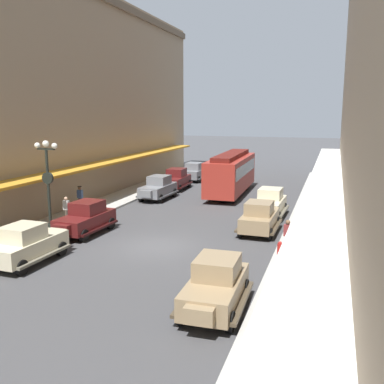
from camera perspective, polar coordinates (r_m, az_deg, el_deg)
The scene contains 17 objects.
ground_plane at distance 22.54m, azimuth -4.83°, elevation -7.17°, with size 200.00×200.00×0.00m, color #424244.
sidewalk_left at distance 26.28m, azimuth -20.11°, elevation -5.04°, with size 3.00×60.00×0.15m, color #B7B5AD.
sidewalk_right at distance 20.88m, azimuth 14.71°, elevation -8.73°, with size 3.00×60.00×0.15m, color #B7B5AD.
parked_car_0 at distance 25.02m, azimuth 8.91°, elevation -3.22°, with size 2.18×4.28×1.84m.
parked_car_1 at distance 25.26m, azimuth -13.84°, elevation -3.27°, with size 2.28×4.31×1.84m.
parked_car_2 at distance 43.49m, azimuth 0.40°, elevation 2.75°, with size 2.23×4.29×1.84m.
parked_car_3 at distance 34.37m, azimuth -4.48°, elevation 0.63°, with size 2.28×4.31×1.84m.
parked_car_4 at distance 29.07m, azimuth 10.19°, elevation -1.33°, with size 2.24×4.30×1.84m.
parked_car_5 at distance 15.39m, azimuth 3.14°, elevation -12.01°, with size 2.25×4.30×1.84m.
parked_car_6 at distance 21.22m, azimuth -20.94°, elevation -6.31°, with size 2.24×4.30×1.84m.
parked_car_7 at distance 38.62m, azimuth -2.15°, elevation 1.75°, with size 2.22×4.29×1.84m.
streetcar at distance 36.27m, azimuth 5.16°, elevation 2.67°, with size 2.78×9.67×3.46m.
lamp_post_with_clock at distance 25.09m, azimuth -18.43°, elevation 1.16°, with size 1.42×0.44×5.16m.
fire_hydrant at distance 20.52m, azimuth 11.48°, elevation -7.50°, with size 0.24×0.24×0.82m.
pedestrian_0 at distance 30.69m, azimuth -14.53°, elevation -0.75°, with size 0.36×0.28×1.67m.
pedestrian_1 at distance 21.25m, azimuth 12.45°, elevation -5.70°, with size 0.36×0.24×1.64m.
pedestrian_2 at distance 27.30m, azimuth -16.21°, elevation -2.26°, with size 0.36×0.24×1.64m.
Camera 1 is at (8.50, -19.72, 6.84)m, focal length 40.48 mm.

